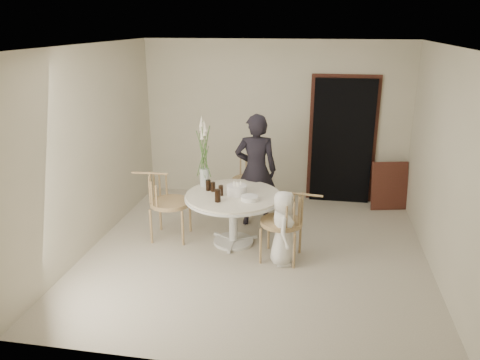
% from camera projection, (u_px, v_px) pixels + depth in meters
% --- Properties ---
extents(ground, '(4.50, 4.50, 0.00)m').
position_uv_depth(ground, '(255.00, 253.00, 6.33)').
color(ground, beige).
rests_on(ground, ground).
extents(room_shell, '(4.50, 4.50, 4.50)m').
position_uv_depth(room_shell, '(257.00, 136.00, 5.80)').
color(room_shell, white).
rests_on(room_shell, ground).
extents(doorway, '(1.00, 0.10, 2.10)m').
position_uv_depth(doorway, '(342.00, 142.00, 7.84)').
color(doorway, black).
rests_on(doorway, ground).
extents(door_trim, '(1.12, 0.03, 2.22)m').
position_uv_depth(door_trim, '(342.00, 138.00, 7.86)').
color(door_trim, '#5A241F').
rests_on(door_trim, ground).
extents(table, '(1.33, 1.33, 0.73)m').
position_uv_depth(table, '(233.00, 202.00, 6.42)').
color(table, silver).
rests_on(table, ground).
extents(picture_frame, '(0.62, 0.31, 0.79)m').
position_uv_depth(picture_frame, '(389.00, 186.00, 7.70)').
color(picture_frame, '#5A241F').
rests_on(picture_frame, ground).
extents(chair_far, '(0.67, 0.69, 0.94)m').
position_uv_depth(chair_far, '(253.00, 172.00, 7.69)').
color(chair_far, tan).
rests_on(chair_far, ground).
extents(chair_right, '(0.61, 0.57, 0.95)m').
position_uv_depth(chair_right, '(292.00, 216.00, 5.96)').
color(chair_right, tan).
rests_on(chair_right, ground).
extents(chair_left, '(0.61, 0.57, 0.98)m').
position_uv_depth(chair_left, '(160.00, 196.00, 6.60)').
color(chair_left, tan).
rests_on(chair_left, ground).
extents(girl, '(0.67, 0.48, 1.72)m').
position_uv_depth(girl, '(256.00, 170.00, 6.98)').
color(girl, black).
rests_on(girl, ground).
extents(boy, '(0.36, 0.51, 0.98)m').
position_uv_depth(boy, '(283.00, 228.00, 5.91)').
color(boy, white).
rests_on(boy, ground).
extents(birthday_cake, '(0.28, 0.28, 0.18)m').
position_uv_depth(birthday_cake, '(237.00, 190.00, 6.35)').
color(birthday_cake, white).
rests_on(birthday_cake, table).
extents(cola_tumbler_a, '(0.08, 0.08, 0.14)m').
position_uv_depth(cola_tumbler_a, '(221.00, 190.00, 6.32)').
color(cola_tumbler_a, black).
rests_on(cola_tumbler_a, table).
extents(cola_tumbler_b, '(0.10, 0.10, 0.17)m').
position_uv_depth(cola_tumbler_b, '(218.00, 196.00, 6.09)').
color(cola_tumbler_b, black).
rests_on(cola_tumbler_b, table).
extents(cola_tumbler_c, '(0.09, 0.09, 0.15)m').
position_uv_depth(cola_tumbler_c, '(208.00, 185.00, 6.50)').
color(cola_tumbler_c, black).
rests_on(cola_tumbler_c, table).
extents(cola_tumbler_d, '(0.07, 0.07, 0.13)m').
position_uv_depth(cola_tumbler_d, '(213.00, 187.00, 6.47)').
color(cola_tumbler_d, black).
rests_on(cola_tumbler_d, table).
extents(plate_stack, '(0.29, 0.29, 0.06)m').
position_uv_depth(plate_stack, '(250.00, 198.00, 6.16)').
color(plate_stack, white).
rests_on(plate_stack, table).
extents(flower_vase, '(0.14, 0.14, 1.01)m').
position_uv_depth(flower_vase, '(204.00, 153.00, 6.57)').
color(flower_vase, silver).
rests_on(flower_vase, table).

